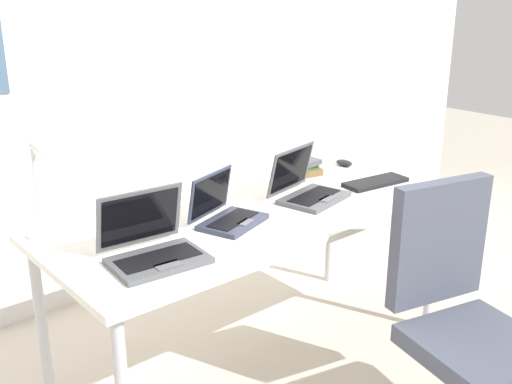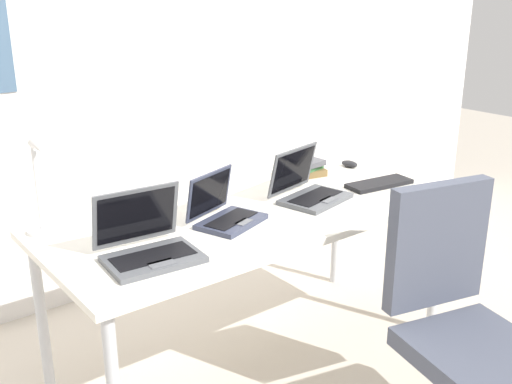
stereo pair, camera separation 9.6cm
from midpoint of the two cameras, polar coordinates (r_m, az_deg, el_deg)
ground_plane at (r=2.92m, az=-0.98°, el=-15.42°), size 12.00×12.00×0.00m
wall_back at (r=3.36m, az=-13.36°, el=12.50°), size 6.00×0.13×2.60m
desk at (r=2.60m, az=-1.06°, el=-2.86°), size 1.80×0.80×0.74m
desk_lamp at (r=2.38m, az=-20.65°, el=0.30°), size 0.12×0.18×0.40m
laptop_back_right at (r=2.70m, az=3.79°, el=0.29°), size 0.35×0.32×0.22m
laptop_far_corner at (r=2.14m, az=-10.95°, el=-5.07°), size 0.34×0.30×0.24m
laptop_near_mouse at (r=2.43m, az=-3.98°, el=-1.99°), size 0.33×0.30×0.20m
external_keyboard at (r=2.95m, az=10.25°, el=0.92°), size 0.34×0.16×0.02m
computer_mouse at (r=3.22m, az=7.43°, el=2.73°), size 0.07×0.10×0.03m
cell_phone at (r=2.47m, az=-13.47°, el=-3.03°), size 0.07×0.14×0.01m
pill_bottle at (r=2.63m, az=-4.94°, el=-0.41°), size 0.04×0.04×0.08m
book_stack at (r=3.04m, az=3.28°, el=2.36°), size 0.21×0.17×0.08m
office_chair at (r=2.42m, az=17.68°, el=-13.15°), size 0.54×0.59×0.97m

